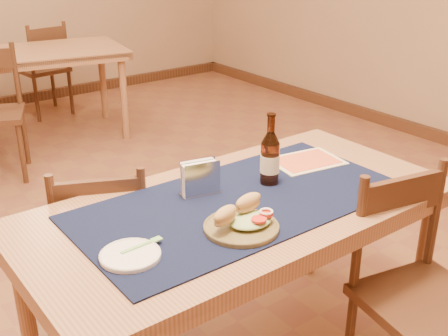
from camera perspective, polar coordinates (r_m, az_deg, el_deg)
main_table at (r=2.07m, az=1.68°, el=-5.52°), size 1.60×0.80×0.75m
placemat at (r=2.03m, az=1.70°, el=-3.41°), size 1.20×0.60×0.01m
baseboard at (r=2.96m, az=-8.30°, el=-9.99°), size 6.00×7.00×0.10m
back_table at (r=4.88m, az=-19.84°, el=10.11°), size 1.73×1.08×0.75m
chair_main_far at (r=2.42m, az=-12.12°, el=-7.83°), size 0.51×0.51×0.84m
chair_main_near at (r=2.16m, az=19.21°, el=-11.88°), size 0.49×0.49×0.90m
chair_back_far at (r=5.59m, az=-17.82°, el=9.69°), size 0.45×0.45×0.88m
sandwich_plate at (r=1.84m, az=1.88°, el=-5.44°), size 0.25×0.25×0.10m
side_plate at (r=1.72m, az=-9.51°, el=-8.69°), size 0.18×0.18×0.02m
fork at (r=1.75m, az=-8.04°, el=-7.64°), size 0.14×0.03×0.00m
beer_bottle at (r=2.13m, az=4.69°, el=1.02°), size 0.07×0.07×0.28m
napkin_holder at (r=2.05m, az=-2.41°, el=-1.11°), size 0.16×0.08×0.13m
menu_card at (r=2.39m, az=8.35°, el=0.71°), size 0.32×0.26×0.01m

